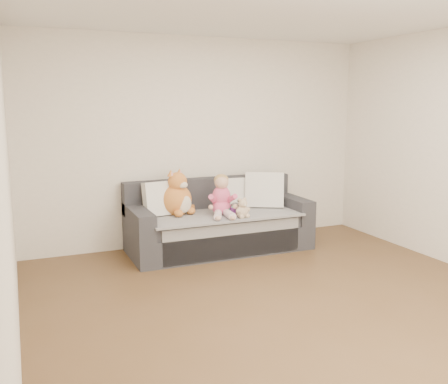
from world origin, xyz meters
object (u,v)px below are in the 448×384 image
at_px(toddler, 222,198).
at_px(plush_cat, 177,197).
at_px(sippy_cup, 233,210).
at_px(teddy_bear, 243,210).
at_px(sofa, 218,225).

distance_m(toddler, plush_cat, 0.53).
height_order(plush_cat, sippy_cup, plush_cat).
bearing_deg(sippy_cup, toddler, 154.04).
bearing_deg(toddler, teddy_bear, -39.43).
relative_size(toddler, plush_cat, 0.88).
height_order(sofa, teddy_bear, sofa).
height_order(plush_cat, teddy_bear, plush_cat).
distance_m(toddler, sippy_cup, 0.20).
bearing_deg(teddy_bear, sofa, 96.40).
bearing_deg(teddy_bear, toddler, 112.63).
distance_m(sofa, plush_cat, 0.63).
bearing_deg(toddler, sofa, 98.07).
xyz_separation_m(sofa, plush_cat, (-0.50, 0.06, 0.37)).
relative_size(sofa, teddy_bear, 9.11).
relative_size(sofa, sippy_cup, 17.77).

